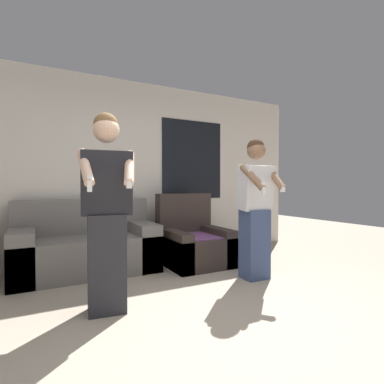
# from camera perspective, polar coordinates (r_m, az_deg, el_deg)

# --- Properties ---
(ground_plane) EXTENTS (14.00, 14.00, 0.00)m
(ground_plane) POSITION_cam_1_polar(r_m,az_deg,el_deg) (2.44, 5.01, -26.01)
(ground_plane) COLOR tan
(wall_back) EXTENTS (6.22, 0.07, 2.70)m
(wall_back) POSITION_cam_1_polar(r_m,az_deg,el_deg) (4.65, -12.84, 4.16)
(wall_back) COLOR silver
(wall_back) RESTS_ON ground_plane
(couch) EXTENTS (1.73, 0.87, 0.93)m
(couch) POSITION_cam_1_polar(r_m,az_deg,el_deg) (4.14, -19.43, -9.90)
(couch) COLOR slate
(couch) RESTS_ON ground_plane
(armchair) EXTENTS (0.84, 0.91, 0.99)m
(armchair) POSITION_cam_1_polar(r_m,az_deg,el_deg) (4.32, 0.15, -9.57)
(armchair) COLOR #332823
(armchair) RESTS_ON ground_plane
(person_left) EXTENTS (0.49, 0.51, 1.75)m
(person_left) POSITION_cam_1_polar(r_m,az_deg,el_deg) (2.72, -15.96, -3.45)
(person_left) COLOR #28282D
(person_left) RESTS_ON ground_plane
(person_right) EXTENTS (0.47, 0.47, 1.67)m
(person_right) POSITION_cam_1_polar(r_m,az_deg,el_deg) (3.65, 12.00, -2.89)
(person_right) COLOR #384770
(person_right) RESTS_ON ground_plane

